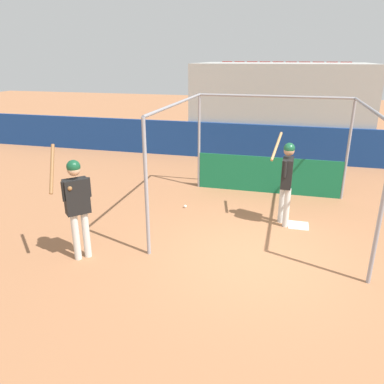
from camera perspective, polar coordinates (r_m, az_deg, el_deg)
ground_plane at (r=7.36m, az=9.53°, el=-9.61°), size 60.00×60.00×0.00m
outfield_wall at (r=13.83m, az=12.59°, el=7.21°), size 24.00×0.12×1.31m
bleacher_section at (r=15.69m, az=13.24°, el=12.48°), size 6.50×4.00×3.39m
batting_cage at (r=9.62m, az=11.46°, el=4.93°), size 4.01×4.17×2.66m
home_plate at (r=8.81m, az=15.90°, el=-4.91°), size 0.44×0.44×0.02m
player_batter at (r=8.40m, az=14.20°, el=2.44°), size 0.50×0.91×1.99m
player_waiting at (r=7.02m, az=-17.18°, el=-1.15°), size 0.61×0.75×2.19m
baseball at (r=9.44m, az=-1.04°, el=-2.20°), size 0.07×0.07×0.07m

